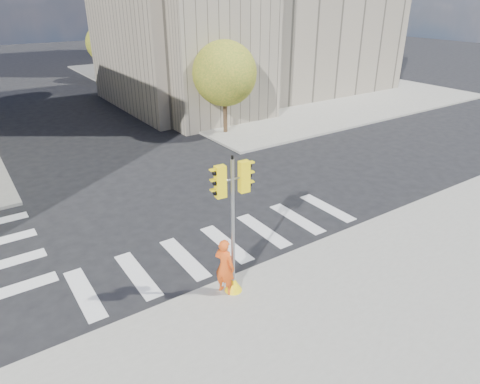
% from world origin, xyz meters
% --- Properties ---
extents(ground, '(160.00, 160.00, 0.00)m').
position_xyz_m(ground, '(0.00, 0.00, 0.00)').
color(ground, black).
rests_on(ground, ground).
extents(sidewalk_far_right, '(28.00, 40.00, 0.15)m').
position_xyz_m(sidewalk_far_right, '(20.00, 26.00, 0.07)').
color(sidewalk_far_right, gray).
rests_on(sidewalk_far_right, ground).
extents(civic_building, '(26.00, 16.00, 19.39)m').
position_xyz_m(civic_building, '(15.59, 19.12, 7.26)').
color(civic_building, gray).
rests_on(civic_building, ground).
extents(tree_re_near, '(4.20, 4.20, 6.16)m').
position_xyz_m(tree_re_near, '(7.50, 10.00, 4.05)').
color(tree_re_near, '#382616').
rests_on(tree_re_near, ground).
extents(tree_re_mid, '(4.60, 4.60, 6.66)m').
position_xyz_m(tree_re_mid, '(7.50, 22.00, 4.35)').
color(tree_re_mid, '#382616').
rests_on(tree_re_mid, ground).
extents(tree_re_far, '(4.00, 4.00, 5.88)m').
position_xyz_m(tree_re_far, '(7.50, 34.00, 3.87)').
color(tree_re_far, '#382616').
rests_on(tree_re_far, ground).
extents(lamp_near, '(0.35, 0.18, 8.11)m').
position_xyz_m(lamp_near, '(8.00, 14.00, 4.58)').
color(lamp_near, black).
rests_on(lamp_near, sidewalk_far_right).
extents(lamp_far, '(0.35, 0.18, 8.11)m').
position_xyz_m(lamp_far, '(8.00, 28.00, 4.58)').
color(lamp_far, black).
rests_on(lamp_far, sidewalk_far_right).
extents(traffic_signal, '(1.08, 0.56, 4.58)m').
position_xyz_m(traffic_signal, '(-1.53, -4.70, 2.09)').
color(traffic_signal, yellow).
rests_on(traffic_signal, sidewalk_near).
extents(photographer, '(0.69, 0.82, 1.91)m').
position_xyz_m(photographer, '(-1.78, -4.60, 1.10)').
color(photographer, '#EB5216').
rests_on(photographer, sidewalk_near).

